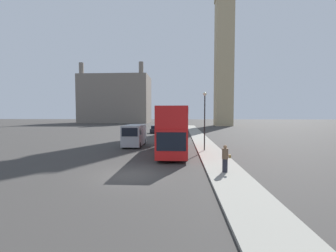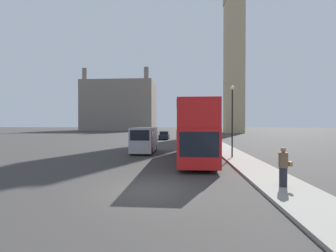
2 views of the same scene
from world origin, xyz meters
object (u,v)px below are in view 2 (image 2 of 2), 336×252
object	(u,v)px
clock_tower	(234,27)
white_van	(144,139)
street_lamp	(232,111)
parked_sedan	(164,136)
red_double_decker_bus	(195,129)
pedestrian	(283,167)

from	to	relation	value
clock_tower	white_van	xyz separation A→B (m)	(-19.58, -48.65, -31.68)
clock_tower	street_lamp	distance (m)	60.75
white_van	street_lamp	xyz separation A→B (m)	(8.09, -3.48, 2.69)
parked_sedan	red_double_decker_bus	bearing A→B (deg)	-78.92
clock_tower	white_van	distance (m)	61.27
white_van	parked_sedan	xyz separation A→B (m)	(0.35, 19.29, -0.70)
clock_tower	white_van	size ratio (longest dim) A/B	12.70
clock_tower	street_lamp	xyz separation A→B (m)	(-11.49, -52.13, -28.99)
red_double_decker_bus	white_van	size ratio (longest dim) A/B	2.23
white_van	parked_sedan	size ratio (longest dim) A/B	1.18
clock_tower	pedestrian	bearing A→B (deg)	-100.29
red_double_decker_bus	street_lamp	size ratio (longest dim) A/B	1.88
pedestrian	parked_sedan	world-z (taller)	pedestrian
clock_tower	white_van	world-z (taller)	clock_tower
parked_sedan	white_van	bearing A→B (deg)	-91.04
street_lamp	parked_sedan	xyz separation A→B (m)	(-7.74, 22.77, -3.39)
pedestrian	parked_sedan	bearing A→B (deg)	104.57
pedestrian	parked_sedan	distance (m)	32.53
parked_sedan	street_lamp	bearing A→B (deg)	-71.23
red_double_decker_bus	white_van	world-z (taller)	red_double_decker_bus
red_double_decker_bus	pedestrian	world-z (taller)	red_double_decker_bus
red_double_decker_bus	street_lamp	distance (m)	3.57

